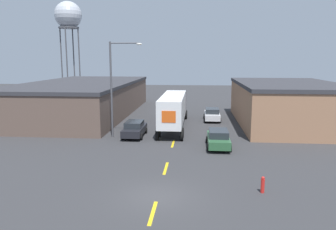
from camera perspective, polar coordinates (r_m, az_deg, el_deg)
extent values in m
plane|color=#333335|center=(19.14, -1.83, -13.99)|extent=(160.00, 160.00, 0.00)
cube|color=gold|center=(17.33, -2.67, -16.65)|extent=(0.20, 2.67, 0.01)
cube|color=gold|center=(23.66, -0.38, -9.25)|extent=(0.20, 2.67, 0.01)
cube|color=gold|center=(30.23, 0.88, -5.01)|extent=(0.20, 2.67, 0.01)
cube|color=brown|center=(47.81, -14.62, 2.66)|extent=(13.55, 28.49, 4.13)
cube|color=#333338|center=(47.60, -14.74, 5.37)|extent=(13.75, 28.69, 0.40)
cube|color=#9E7051|center=(41.36, 19.98, 1.64)|extent=(11.19, 18.60, 4.58)
cube|color=#333338|center=(41.11, 20.18, 5.07)|extent=(11.39, 18.80, 0.40)
cube|color=black|center=(43.03, 1.60, 2.03)|extent=(2.25, 2.81, 2.88)
cube|color=white|center=(35.69, 0.90, 1.27)|extent=(2.39, 11.32, 2.76)
cube|color=#E55619|center=(30.11, 0.12, -0.32)|extent=(1.30, 0.03, 1.10)
cylinder|color=black|center=(43.54, 3.18, 0.19)|extent=(0.28, 0.96, 0.96)
cylinder|color=black|center=(43.68, 0.07, 0.23)|extent=(0.28, 0.96, 0.96)
cylinder|color=black|center=(42.44, 3.13, -0.07)|extent=(0.28, 0.96, 0.96)
cylinder|color=black|center=(42.58, -0.06, -0.02)|extent=(0.28, 0.96, 0.96)
cylinder|color=black|center=(32.59, 2.53, -3.07)|extent=(0.28, 0.96, 0.96)
cylinder|color=black|center=(32.77, -1.61, -2.99)|extent=(0.28, 0.96, 0.96)
cylinder|color=black|center=(31.23, 2.41, -3.63)|extent=(0.28, 0.96, 0.96)
cylinder|color=black|center=(31.42, -1.91, -3.55)|extent=(0.28, 0.96, 0.96)
cube|color=#2D5B38|center=(29.27, 8.74, -4.31)|extent=(1.84, 4.68, 0.68)
cube|color=#23282D|center=(28.99, 8.79, -3.17)|extent=(1.62, 2.43, 0.58)
cylinder|color=black|center=(30.83, 10.27, -4.29)|extent=(0.22, 0.61, 0.61)
cylinder|color=black|center=(30.72, 6.84, -4.26)|extent=(0.22, 0.61, 0.61)
cylinder|color=black|center=(28.04, 10.79, -5.73)|extent=(0.22, 0.61, 0.61)
cylinder|color=black|center=(27.91, 7.01, -5.69)|extent=(0.22, 0.61, 0.61)
cube|color=silver|center=(41.75, 7.68, -0.07)|extent=(1.84, 4.68, 0.68)
cube|color=#23282D|center=(41.51, 7.71, 0.76)|extent=(1.62, 2.43, 0.58)
cylinder|color=black|center=(43.28, 8.80, -0.21)|extent=(0.22, 0.61, 0.61)
cylinder|color=black|center=(43.20, 6.37, -0.17)|extent=(0.22, 0.61, 0.61)
cylinder|color=black|center=(40.43, 9.06, -0.91)|extent=(0.22, 0.61, 0.61)
cylinder|color=black|center=(40.35, 6.45, -0.88)|extent=(0.22, 0.61, 0.61)
cube|color=black|center=(33.08, -5.84, -2.62)|extent=(1.84, 4.68, 0.68)
cube|color=#23282D|center=(32.81, -5.90, -1.59)|extent=(1.62, 2.43, 0.58)
cylinder|color=black|center=(34.39, -3.86, -2.70)|extent=(0.22, 0.61, 0.61)
cylinder|color=black|center=(34.72, -6.87, -2.62)|extent=(0.22, 0.61, 0.61)
cylinder|color=black|center=(31.60, -4.68, -3.82)|extent=(0.22, 0.61, 0.61)
cylinder|color=black|center=(31.96, -7.94, -3.73)|extent=(0.22, 0.61, 0.61)
cylinder|color=#47474C|center=(79.09, -15.18, 9.23)|extent=(0.28, 0.28, 14.89)
cylinder|color=#47474C|center=(81.82, -16.08, 9.19)|extent=(0.28, 0.28, 14.89)
cylinder|color=#47474C|center=(80.65, -18.05, 9.09)|extent=(0.28, 0.28, 14.89)
cylinder|color=#47474C|center=(77.87, -17.21, 9.13)|extent=(0.28, 0.28, 14.89)
cylinder|color=#4C4C51|center=(80.15, -16.89, 14.34)|extent=(4.53, 4.53, 0.30)
sphere|color=#B7BCC6|center=(80.44, -16.99, 16.32)|extent=(6.08, 6.08, 6.08)
cylinder|color=#4C4C51|center=(32.54, -9.84, 4.25)|extent=(0.20, 0.20, 9.34)
cylinder|color=#4C4C51|center=(32.10, -7.59, 12.31)|extent=(2.82, 0.11, 0.11)
ellipsoid|color=silver|center=(31.82, -5.05, 12.20)|extent=(0.56, 0.32, 0.22)
cylinder|color=red|center=(20.24, 16.16, -11.77)|extent=(0.22, 0.22, 0.83)
sphere|color=red|center=(20.07, 16.22, -10.51)|extent=(0.20, 0.20, 0.20)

